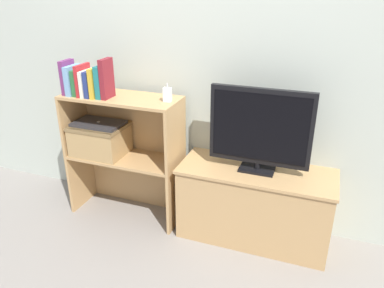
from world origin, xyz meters
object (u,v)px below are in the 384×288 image
Objects in this scene: book_skyblue at (73,80)px; book_ivory at (87,83)px; tv at (260,129)px; book_teal at (102,82)px; book_plum at (68,77)px; laptop at (99,123)px; storage_basket_left at (100,138)px; book_mustard at (96,82)px; book_navy at (92,83)px; book_maroon at (107,79)px; book_forest at (79,82)px; baby_monitor at (167,95)px; tv_stand at (254,204)px; book_crimson at (83,80)px.

book_skyblue is 0.11m from book_ivory.
book_teal is (-1.04, -0.09, 0.22)m from tv.
book_plum reaches higher than laptop.
storage_basket_left is 0.11m from laptop.
book_mustard is at bearing 0.00° from book_ivory.
book_maroon is at bearing 0.00° from book_navy.
tv is at bearing 3.98° from book_forest.
book_forest is at bearing 0.00° from book_skyblue.
laptop is (-0.53, -0.02, -0.26)m from baby_monitor.
book_plum is at bearing 180.00° from book_mustard.
book_forest is (-1.22, -0.09, 0.20)m from tv.
book_navy reaches higher than tv.
baby_monitor reaches higher than storage_basket_left.
book_forest is 0.23m from book_maroon.
book_skyblue reaches higher than tv.
book_ivory is (0.15, 0.00, -0.03)m from book_plum.
book_maroon reaches higher than tv_stand.
book_teal is at bearing 0.00° from book_plum.
tv is 1.18m from book_ivory.
book_teal reaches higher than book_forest.
book_crimson is 0.19m from book_maroon.
tv_stand is at bearing 2.17° from storage_basket_left.
laptop is at bearing 60.75° from book_ivory.
book_ivory is at bearing 0.00° from book_skyblue.
book_crimson is 0.98× the size of book_teal.
book_maroon reaches higher than book_ivory.
baby_monitor is (0.62, 0.06, -0.04)m from book_forest.
laptop reaches higher than storage_basket_left.
storage_basket_left is (0.13, 0.04, -0.42)m from book_skyblue.
book_mustard is 0.32m from laptop.
book_navy is at bearing 0.00° from book_plum.
book_mustard is 0.93× the size of book_teal.
book_plum is 0.61× the size of storage_basket_left.
baby_monitor is 0.35× the size of laptop.
laptop is at bearing -177.91° from tv.
book_skyblue reaches higher than book_ivory.
book_crimson is 0.56× the size of storage_basket_left.
book_mustard is 0.04m from book_teal.
book_mustard is at bearing 180.00° from book_teal.
book_plum is (-1.31, -0.09, 0.77)m from tv_stand.
book_ivory is (0.07, 0.00, 0.00)m from book_forest.
book_plum is 0.19m from book_navy.
laptop reaches higher than tv_stand.
book_plum is (-1.31, -0.09, 0.23)m from tv.
laptop is at bearing 25.56° from book_forest.
book_teal reaches higher than laptop.
book_maroon is 2.11× the size of baby_monitor.
tv_stand is 4.71× the size of book_teal.
book_skyblue is 0.76× the size of book_maroon.
baby_monitor is (0.71, 0.06, -0.07)m from book_plum.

